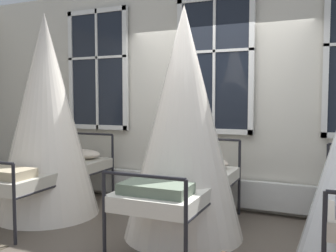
# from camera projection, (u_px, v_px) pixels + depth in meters

# --- Properties ---
(ground) EXTENTS (20.34, 20.34, 0.00)m
(ground) POSITION_uv_depth(u_px,v_px,m) (182.00, 236.00, 4.13)
(ground) COLOR brown
(back_wall_with_windows) EXTENTS (8.45, 0.10, 3.18)m
(back_wall_with_windows) POSITION_uv_depth(u_px,v_px,m) (217.00, 93.00, 5.18)
(back_wall_with_windows) COLOR beige
(back_wall_with_windows) RESTS_ON ground
(window_bank) EXTENTS (4.88, 0.10, 2.83)m
(window_bank) POSITION_uv_depth(u_px,v_px,m) (214.00, 122.00, 5.10)
(window_bank) COLOR black
(window_bank) RESTS_ON ground
(cot_first) EXTENTS (1.32, 2.00, 2.62)m
(cot_first) POSITION_uv_depth(u_px,v_px,m) (46.00, 118.00, 4.84)
(cot_first) COLOR black
(cot_first) RESTS_ON ground
(cot_second) EXTENTS (1.32, 1.99, 2.53)m
(cot_second) POSITION_uv_depth(u_px,v_px,m) (184.00, 126.00, 4.09)
(cot_second) COLOR black
(cot_second) RESTS_ON ground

